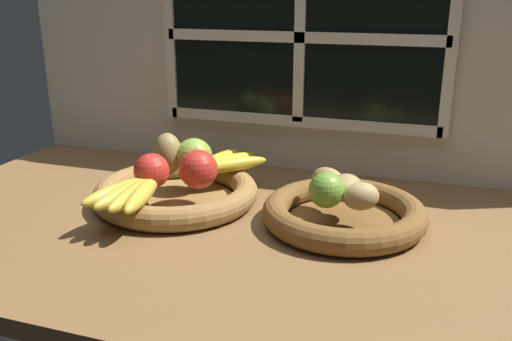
{
  "coord_description": "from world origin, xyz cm",
  "views": [
    {
      "loc": [
        30.65,
        -93.52,
        40.99
      ],
      "look_at": [
        -0.73,
        -0.69,
        8.69
      ],
      "focal_mm": 38.56,
      "sensor_mm": 36.0,
      "label": 1
    }
  ],
  "objects_px": {
    "pear_brown": "(168,154)",
    "lime_near": "(326,190)",
    "apple_green_back": "(194,157)",
    "fruit_bowl_right": "(344,214)",
    "banana_bunch_front": "(132,192)",
    "banana_bunch_back": "(224,163)",
    "potato_small": "(361,196)",
    "potato_oblong": "(328,181)",
    "apple_red_right": "(198,169)",
    "apple_red_front": "(152,171)",
    "fruit_bowl_left": "(176,193)",
    "potato_large": "(345,188)"
  },
  "relations": [
    {
      "from": "potato_small",
      "to": "apple_red_front",
      "type": "bearing_deg",
      "value": -177.56
    },
    {
      "from": "fruit_bowl_left",
      "to": "apple_red_right",
      "type": "bearing_deg",
      "value": -18.57
    },
    {
      "from": "fruit_bowl_right",
      "to": "potato_small",
      "type": "relative_size",
      "value": 4.73
    },
    {
      "from": "apple_green_back",
      "to": "lime_near",
      "type": "relative_size",
      "value": 1.21
    },
    {
      "from": "fruit_bowl_right",
      "to": "apple_red_right",
      "type": "height_order",
      "value": "apple_red_right"
    },
    {
      "from": "fruit_bowl_left",
      "to": "potato_large",
      "type": "height_order",
      "value": "potato_large"
    },
    {
      "from": "apple_red_front",
      "to": "apple_red_right",
      "type": "height_order",
      "value": "apple_red_right"
    },
    {
      "from": "apple_green_back",
      "to": "fruit_bowl_left",
      "type": "bearing_deg",
      "value": -110.0
    },
    {
      "from": "apple_red_right",
      "to": "apple_green_back",
      "type": "distance_m",
      "value": 0.08
    },
    {
      "from": "fruit_bowl_left",
      "to": "potato_large",
      "type": "bearing_deg",
      "value": 0.0
    },
    {
      "from": "fruit_bowl_left",
      "to": "apple_red_front",
      "type": "xyz_separation_m",
      "value": [
        -0.02,
        -0.05,
        0.06
      ]
    },
    {
      "from": "fruit_bowl_right",
      "to": "apple_red_front",
      "type": "bearing_deg",
      "value": -172.2
    },
    {
      "from": "fruit_bowl_left",
      "to": "apple_green_back",
      "type": "relative_size",
      "value": 4.3
    },
    {
      "from": "fruit_bowl_right",
      "to": "potato_large",
      "type": "height_order",
      "value": "potato_large"
    },
    {
      "from": "banana_bunch_front",
      "to": "potato_oblong",
      "type": "relative_size",
      "value": 2.38
    },
    {
      "from": "fruit_bowl_right",
      "to": "apple_red_right",
      "type": "relative_size",
      "value": 4.0
    },
    {
      "from": "apple_red_right",
      "to": "banana_bunch_front",
      "type": "height_order",
      "value": "apple_red_right"
    },
    {
      "from": "apple_red_front",
      "to": "potato_small",
      "type": "height_order",
      "value": "apple_red_front"
    },
    {
      "from": "potato_oblong",
      "to": "banana_bunch_back",
      "type": "bearing_deg",
      "value": 163.01
    },
    {
      "from": "apple_red_right",
      "to": "lime_near",
      "type": "bearing_deg",
      "value": -4.47
    },
    {
      "from": "banana_bunch_back",
      "to": "potato_oblong",
      "type": "xyz_separation_m",
      "value": [
        0.24,
        -0.07,
        0.01
      ]
    },
    {
      "from": "fruit_bowl_right",
      "to": "apple_green_back",
      "type": "relative_size",
      "value": 3.92
    },
    {
      "from": "fruit_bowl_right",
      "to": "banana_bunch_back",
      "type": "height_order",
      "value": "banana_bunch_back"
    },
    {
      "from": "potato_oblong",
      "to": "banana_bunch_front",
      "type": "bearing_deg",
      "value": -155.26
    },
    {
      "from": "fruit_bowl_left",
      "to": "potato_large",
      "type": "xyz_separation_m",
      "value": [
        0.34,
        0.0,
        0.05
      ]
    },
    {
      "from": "fruit_bowl_left",
      "to": "potato_small",
      "type": "bearing_deg",
      "value": -5.05
    },
    {
      "from": "pear_brown",
      "to": "lime_near",
      "type": "height_order",
      "value": "pear_brown"
    },
    {
      "from": "apple_red_right",
      "to": "banana_bunch_front",
      "type": "relative_size",
      "value": 0.41
    },
    {
      "from": "fruit_bowl_left",
      "to": "potato_oblong",
      "type": "bearing_deg",
      "value": 5.44
    },
    {
      "from": "apple_green_back",
      "to": "banana_bunch_back",
      "type": "bearing_deg",
      "value": 48.27
    },
    {
      "from": "apple_red_front",
      "to": "potato_large",
      "type": "bearing_deg",
      "value": 7.8
    },
    {
      "from": "apple_green_back",
      "to": "pear_brown",
      "type": "xyz_separation_m",
      "value": [
        -0.05,
        -0.01,
        0.01
      ]
    },
    {
      "from": "banana_bunch_back",
      "to": "potato_small",
      "type": "xyz_separation_m",
      "value": [
        0.31,
        -0.13,
        0.01
      ]
    },
    {
      "from": "fruit_bowl_left",
      "to": "apple_green_back",
      "type": "height_order",
      "value": "apple_green_back"
    },
    {
      "from": "lime_near",
      "to": "banana_bunch_front",
      "type": "bearing_deg",
      "value": -166.3
    },
    {
      "from": "fruit_bowl_right",
      "to": "lime_near",
      "type": "relative_size",
      "value": 4.75
    },
    {
      "from": "fruit_bowl_left",
      "to": "potato_oblong",
      "type": "relative_size",
      "value": 4.24
    },
    {
      "from": "banana_bunch_front",
      "to": "potato_oblong",
      "type": "height_order",
      "value": "potato_oblong"
    },
    {
      "from": "apple_green_back",
      "to": "banana_bunch_front",
      "type": "relative_size",
      "value": 0.41
    },
    {
      "from": "fruit_bowl_right",
      "to": "apple_red_front",
      "type": "distance_m",
      "value": 0.37
    },
    {
      "from": "fruit_bowl_left",
      "to": "apple_red_right",
      "type": "relative_size",
      "value": 4.39
    },
    {
      "from": "fruit_bowl_right",
      "to": "apple_green_back",
      "type": "distance_m",
      "value": 0.33
    },
    {
      "from": "fruit_bowl_right",
      "to": "apple_red_right",
      "type": "xyz_separation_m",
      "value": [
        -0.28,
        -0.02,
        0.06
      ]
    },
    {
      "from": "apple_red_front",
      "to": "potato_small",
      "type": "distance_m",
      "value": 0.4
    },
    {
      "from": "apple_red_right",
      "to": "apple_red_front",
      "type": "bearing_deg",
      "value": -160.61
    },
    {
      "from": "apple_red_front",
      "to": "banana_bunch_front",
      "type": "distance_m",
      "value": 0.07
    },
    {
      "from": "potato_large",
      "to": "fruit_bowl_left",
      "type": "bearing_deg",
      "value": -180.0
    },
    {
      "from": "apple_red_right",
      "to": "banana_bunch_back",
      "type": "relative_size",
      "value": 0.43
    },
    {
      "from": "pear_brown",
      "to": "fruit_bowl_right",
      "type": "bearing_deg",
      "value": -5.52
    },
    {
      "from": "pear_brown",
      "to": "lime_near",
      "type": "xyz_separation_m",
      "value": [
        0.35,
        -0.08,
        -0.01
      ]
    }
  ]
}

